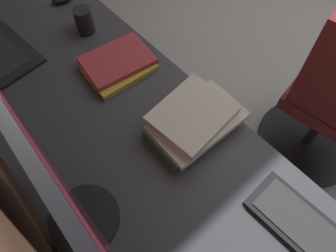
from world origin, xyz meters
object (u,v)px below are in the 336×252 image
monitor_primary (61,193)px  book_stack_far (119,65)px  keyboard_main (319,241)px  book_stack_near (194,120)px  coffee_mug (84,20)px  office_chair (335,109)px  drawer_pedestal (173,232)px

monitor_primary → book_stack_far: size_ratio=1.83×
monitor_primary → book_stack_far: (0.39, -0.41, -0.21)m
keyboard_main → book_stack_near: bearing=0.4°
keyboard_main → coffee_mug: coffee_mug is taller
keyboard_main → book_stack_near: book_stack_near is taller
keyboard_main → coffee_mug: (1.12, 0.01, 0.04)m
book_stack_far → office_chair: bearing=-131.5°
keyboard_main → book_stack_far: size_ratio=1.57×
book_stack_far → coffee_mug: 0.26m
drawer_pedestal → book_stack_near: bearing=-55.3°
monitor_primary → keyboard_main: bearing=-136.8°
keyboard_main → book_stack_near: size_ratio=1.40×
drawer_pedestal → book_stack_far: bearing=-20.0°
book_stack_near → office_chair: bearing=-110.7°
drawer_pedestal → monitor_primary: bearing=57.3°
book_stack_near → book_stack_far: (0.37, 0.03, -0.02)m
drawer_pedestal → office_chair: size_ratio=0.72×
keyboard_main → book_stack_far: 0.86m
drawer_pedestal → keyboard_main: 0.56m
book_stack_near → coffee_mug: size_ratio=2.74×
book_stack_near → office_chair: 0.79m
monitor_primary → book_stack_near: bearing=-87.8°
monitor_primary → coffee_mug: size_ratio=4.46×
book_stack_far → coffee_mug: (0.26, -0.02, 0.03)m
coffee_mug → drawer_pedestal: bearing=164.7°
drawer_pedestal → monitor_primary: monitor_primary is taller
drawer_pedestal → book_stack_far: 0.69m
book_stack_near → coffee_mug: 0.63m
keyboard_main → coffee_mug: 1.12m
drawer_pedestal → monitor_primary: (0.14, 0.22, 0.61)m
coffee_mug → office_chair: bearing=-142.1°
drawer_pedestal → office_chair: 0.91m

